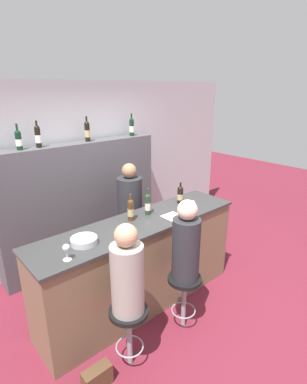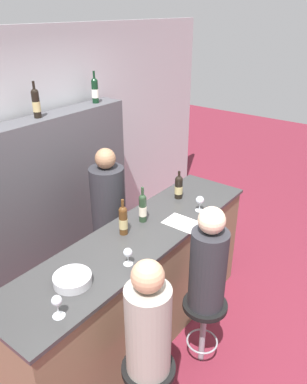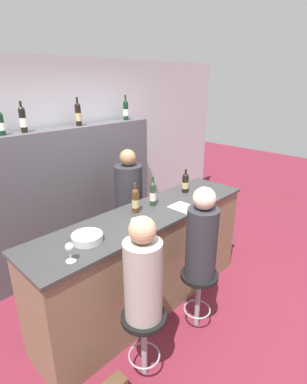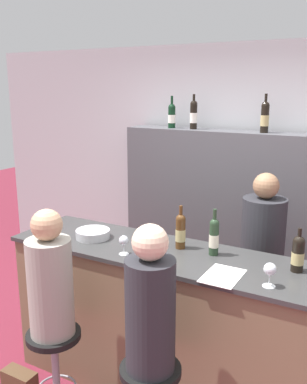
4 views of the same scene
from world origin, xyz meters
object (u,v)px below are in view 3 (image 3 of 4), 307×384
at_px(wine_bottle_counter_1, 153,194).
at_px(wine_bottle_backbar_2, 78,114).
at_px(wine_bottle_backbar_1, 23,119).
at_px(wine_glass_2, 201,192).
at_px(wine_bottle_counter_2, 185,183).
at_px(wine_glass_1, 134,222).
at_px(wine_bottle_counter_0, 135,200).
at_px(wine_glass_0, 70,248).
at_px(bar_stool_right, 199,286).
at_px(wine_bottle_backbar_0, 0,123).
at_px(wine_bottle_backbar_3, 126,110).
at_px(bartender, 130,215).
at_px(metal_bowl, 87,238).
at_px(guest_seated_right, 202,237).
at_px(guest_seated_left, 143,275).
at_px(bar_stool_left, 144,329).

xyz_separation_m(wine_bottle_counter_1, wine_bottle_backbar_2, (-0.03, 1.23, 0.72)).
distance_m(wine_bottle_backbar_1, wine_glass_2, 2.06).
relative_size(wine_bottle_counter_2, wine_glass_1, 2.09).
xyz_separation_m(wine_bottle_counter_0, wine_bottle_counter_1, (0.25, -0.00, 0.00)).
bearing_deg(wine_glass_1, wine_glass_0, 180.00).
relative_size(wine_bottle_counter_0, bar_stool_right, 0.49).
bearing_deg(wine_bottle_counter_2, wine_bottle_counter_1, -180.00).
bearing_deg(wine_bottle_counter_1, wine_glass_2, -32.84).
bearing_deg(wine_bottle_backbar_2, wine_glass_0, -126.48).
bearing_deg(wine_bottle_backbar_0, bar_stool_right, -66.06).
bearing_deg(wine_bottle_backbar_2, wine_bottle_counter_0, -99.81).
bearing_deg(wine_bottle_counter_1, wine_bottle_counter_2, 0.00).
relative_size(wine_bottle_backbar_3, wine_glass_1, 2.54).
bearing_deg(bar_stool_right, bartender, 78.13).
bearing_deg(wine_bottle_counter_1, bartender, 73.10).
xyz_separation_m(wine_bottle_counter_1, bar_stool_right, (-0.09, -0.70, -0.73)).
height_order(wine_bottle_counter_1, wine_bottle_backbar_3, wine_bottle_backbar_3).
distance_m(wine_bottle_counter_1, metal_bowl, 0.93).
bearing_deg(guest_seated_right, wine_bottle_backbar_1, 107.92).
bearing_deg(bar_stool_right, wine_bottle_backbar_3, 66.96).
height_order(wine_bottle_backbar_3, guest_seated_left, wine_bottle_backbar_3).
distance_m(metal_bowl, bar_stool_right, 1.18).
xyz_separation_m(wine_bottle_backbar_0, guest_seated_left, (0.13, -1.94, -0.92)).
relative_size(guest_seated_left, guest_seated_right, 0.97).
distance_m(wine_bottle_counter_1, bar_stool_right, 1.02).
height_order(wine_bottle_counter_0, wine_glass_2, wine_bottle_counter_0).
height_order(wine_bottle_counter_2, bar_stool_right, wine_bottle_counter_2).
xyz_separation_m(wine_bottle_counter_2, wine_bottle_backbar_0, (-1.50, 1.23, 0.71)).
bearing_deg(metal_bowl, wine_glass_0, -147.79).
height_order(wine_bottle_backbar_0, wine_glass_1, wine_bottle_backbar_0).
bearing_deg(bar_stool_right, wine_bottle_backbar_1, 107.92).
bearing_deg(wine_bottle_backbar_3, guest_seated_left, -128.80).
distance_m(wine_bottle_backbar_2, guest_seated_left, 2.29).
bearing_deg(wine_bottle_counter_1, wine_bottle_backbar_1, 120.19).
bearing_deg(guest_seated_right, bar_stool_left, -180.00).
distance_m(wine_bottle_backbar_1, guest_seated_right, 2.23).
bearing_deg(wine_bottle_counter_2, wine_bottle_backbar_2, 115.22).
bearing_deg(guest_seated_left, wine_bottle_counter_2, 27.06).
height_order(metal_bowl, bar_stool_left, metal_bowl).
height_order(wine_bottle_backbar_0, metal_bowl, wine_bottle_backbar_0).
xyz_separation_m(wine_bottle_backbar_0, wine_bottle_backbar_2, (0.92, -0.00, 0.02)).
height_order(bar_stool_left, guest_seated_left, guest_seated_left).
distance_m(wine_bottle_backbar_0, wine_bottle_backbar_3, 1.68).
bearing_deg(wine_bottle_backbar_1, guest_seated_left, -93.17).
bearing_deg(guest_seated_right, metal_bowl, 145.30).
xyz_separation_m(wine_glass_0, guest_seated_right, (1.07, -0.41, -0.18)).
xyz_separation_m(wine_bottle_counter_0, wine_bottle_counter_2, (0.79, -0.00, -0.01)).
xyz_separation_m(wine_bottle_counter_2, wine_glass_0, (-1.71, -0.29, -0.01)).
bearing_deg(wine_bottle_backbar_1, wine_glass_1, -83.04).
xyz_separation_m(wine_bottle_backbar_0, metal_bowl, (0.04, -1.37, -0.80)).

